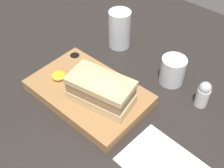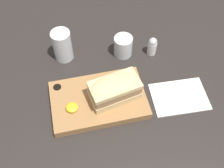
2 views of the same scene
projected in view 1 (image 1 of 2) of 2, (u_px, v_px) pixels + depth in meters
dining_table at (93, 118)px, 66.45cm from camera, size 158.25×123.67×2.00cm
serving_board at (88, 92)px, 69.15cm from camera, size 28.82×18.38×2.72cm
sandwich at (100, 87)px, 62.77cm from camera, size 15.90×10.33×7.59cm
mustard_dollop at (59, 75)px, 70.41cm from camera, size 3.67×3.67×1.47cm
water_glass at (119, 31)px, 81.60cm from camera, size 6.43×6.43×11.25cm
wine_glass at (172, 72)px, 71.58cm from camera, size 6.37×6.37×7.33cm
napkin at (165, 167)px, 56.13cm from camera, size 17.95×13.28×0.40cm
salt_shaker at (203, 94)px, 65.68cm from camera, size 3.10×3.10×7.05cm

